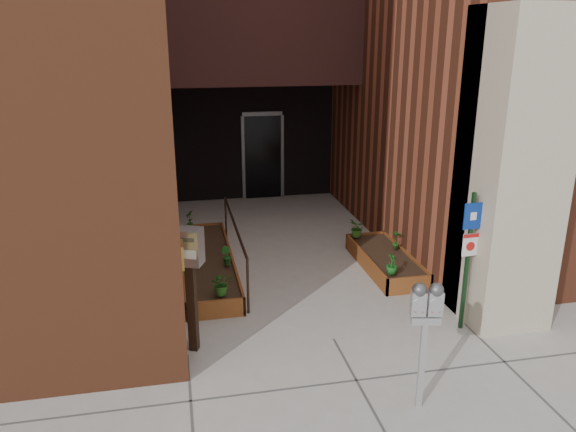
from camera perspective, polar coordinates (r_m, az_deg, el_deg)
ground at (r=7.98m, az=4.65°, el=-12.35°), size 80.00×80.00×0.00m
planter_left at (r=10.09m, az=-8.20°, el=-4.90°), size 0.90×3.60×0.30m
planter_right at (r=10.27m, az=9.85°, el=-4.55°), size 0.80×2.20×0.30m
handrail at (r=9.86m, az=-5.44°, el=-1.52°), size 0.04×3.34×0.90m
parking_meter at (r=6.29m, az=13.84°, el=-9.49°), size 0.35×0.19×1.53m
sign_post at (r=8.08m, az=17.93°, el=-3.06°), size 0.28×0.07×2.02m
payment_dropbox at (r=7.28m, az=-9.96°, el=-4.83°), size 0.41×0.36×1.71m
shrub_left_a at (r=8.49m, az=-6.77°, el=-6.80°), size 0.36×0.36×0.37m
shrub_left_b at (r=9.56m, az=-6.30°, el=-4.03°), size 0.25×0.25×0.32m
shrub_left_c at (r=9.79m, az=-9.59°, el=-3.49°), size 0.27×0.27×0.36m
shrub_left_d at (r=11.43m, az=-9.95°, el=-0.32°), size 0.21×0.21×0.38m
shrub_right_a at (r=9.29m, az=10.52°, el=-4.84°), size 0.25×0.25×0.34m
shrub_right_b at (r=10.36m, az=10.95°, el=-2.36°), size 0.27×0.27×0.36m
shrub_right_c at (r=10.84m, az=7.04°, el=-1.24°), size 0.34×0.34×0.36m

